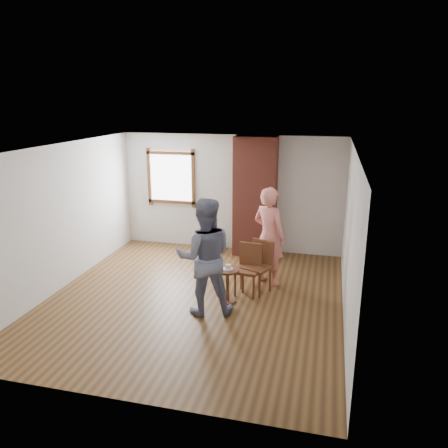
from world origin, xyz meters
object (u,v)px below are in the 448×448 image
Objects in this scene: dining_chair_left at (249,266)px; dining_chair_right at (259,263)px; person_pink at (269,236)px; stoneware_crock at (204,242)px; man at (205,257)px; side_table at (228,280)px.

dining_chair_right reaches higher than dining_chair_left.
person_pink reaches higher than dining_chair_right.
person_pink is at bearing 97.77° from dining_chair_right.
person_pink is (0.11, 0.39, 0.40)m from dining_chair_right.
dining_chair_right is at bearing -49.27° from stoneware_crock.
man is at bearing -101.83° from dining_chair_right.
person_pink is at bearing 68.65° from dining_chair_left.
stoneware_crock is 2.29m from person_pink.
dining_chair_left is 0.54m from side_table.
person_pink is (0.55, 0.96, 0.52)m from side_table.
man is at bearing 89.38° from person_pink.
dining_chair_right is 0.49× the size of man.
man is 1.03× the size of person_pink.
person_pink reaches higher than side_table.
stoneware_crock is 2.63m from side_table.
person_pink is at bearing 60.21° from side_table.
stoneware_crock is 0.47× the size of dining_chair_right.
dining_chair_right is at bearing 52.15° from side_table.
stoneware_crock is 2.40m from dining_chair_right.
person_pink is (0.28, 0.51, 0.42)m from dining_chair_left.
side_table is at bearing -104.79° from dining_chair_right.
man is 1.63m from person_pink.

